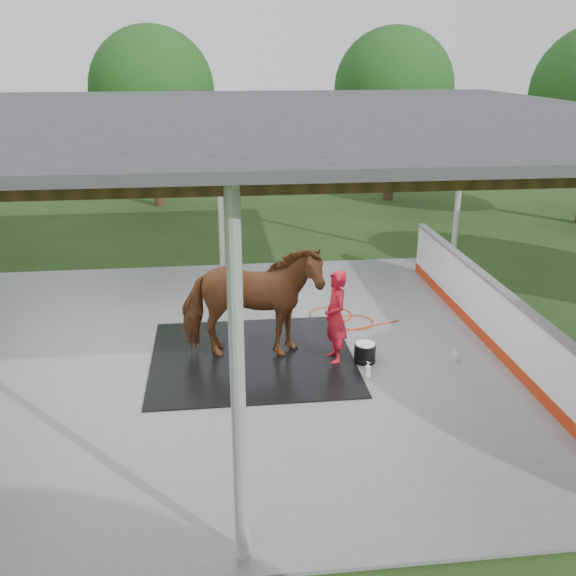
{
  "coord_description": "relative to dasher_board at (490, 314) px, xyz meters",
  "views": [
    {
      "loc": [
        -0.15,
        -9.96,
        4.91
      ],
      "look_at": [
        0.98,
        -0.31,
        1.34
      ],
      "focal_mm": 40.0,
      "sensor_mm": 36.0,
      "label": 1
    }
  ],
  "objects": [
    {
      "name": "dasher_board",
      "position": [
        0.0,
        0.0,
        0.0
      ],
      "size": [
        0.16,
        8.0,
        1.15
      ],
      "color": "#B22C0E",
      "rests_on": "concrete_slab"
    },
    {
      "name": "soap_bottle_a",
      "position": [
        -2.44,
        -1.09,
        -0.4
      ],
      "size": [
        0.15,
        0.15,
        0.28
      ],
      "primitive_type": "imported",
      "rotation": [
        0.0,
        0.0,
        0.77
      ],
      "color": "silver",
      "rests_on": "concrete_slab"
    },
    {
      "name": "wash_bucket",
      "position": [
        -2.35,
        -0.52,
        -0.37
      ],
      "size": [
        0.36,
        0.36,
        0.33
      ],
      "color": "black",
      "rests_on": "concrete_slab"
    },
    {
      "name": "pavilion_structure",
      "position": [
        -4.6,
        -0.0,
        3.37
      ],
      "size": [
        12.6,
        10.6,
        4.05
      ],
      "color": "beige",
      "rests_on": "ground"
    },
    {
      "name": "soap_bottle_b",
      "position": [
        -0.84,
        -0.66,
        -0.43
      ],
      "size": [
        0.13,
        0.13,
        0.22
      ],
      "primitive_type": "imported",
      "rotation": [
        0.0,
        0.0,
        -0.45
      ],
      "color": "#338CD8",
      "rests_on": "concrete_slab"
    },
    {
      "name": "handler",
      "position": [
        -2.84,
        -0.41,
        0.24
      ],
      "size": [
        0.44,
        0.61,
        1.57
      ],
      "primitive_type": "imported",
      "rotation": [
        0.0,
        0.0,
        -1.46
      ],
      "color": "red",
      "rests_on": "concrete_slab"
    },
    {
      "name": "tree_belt",
      "position": [
        -4.3,
        0.9,
        3.2
      ],
      "size": [
        28.0,
        28.0,
        5.8
      ],
      "color": "#382314",
      "rests_on": "ground"
    },
    {
      "name": "hose_coil",
      "position": [
        -2.38,
        1.33,
        -0.53
      ],
      "size": [
        1.68,
        1.28,
        0.02
      ],
      "color": "#AF380C",
      "rests_on": "concrete_slab"
    },
    {
      "name": "ground",
      "position": [
        -4.6,
        0.0,
        -0.59
      ],
      "size": [
        100.0,
        100.0,
        0.0
      ],
      "primitive_type": "plane",
      "color": "#1E3814"
    },
    {
      "name": "concrete_slab",
      "position": [
        -4.6,
        0.0,
        -0.57
      ],
      "size": [
        12.0,
        10.0,
        0.05
      ],
      "primitive_type": "cube",
      "color": "slate",
      "rests_on": "ground"
    },
    {
      "name": "horse",
      "position": [
        -4.21,
        -0.16,
        0.47
      ],
      "size": [
        2.39,
        1.2,
        1.97
      ],
      "primitive_type": "imported",
      "rotation": [
        0.0,
        0.0,
        1.51
      ],
      "color": "brown",
      "rests_on": "rubber_mat"
    },
    {
      "name": "rubber_mat",
      "position": [
        -4.21,
        -0.16,
        -0.53
      ],
      "size": [
        3.38,
        3.17,
        0.03
      ],
      "primitive_type": "cube",
      "color": "black",
      "rests_on": "concrete_slab"
    }
  ]
}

